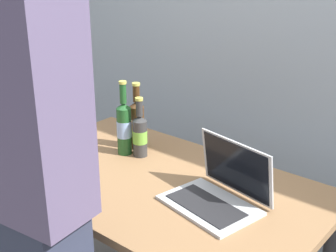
% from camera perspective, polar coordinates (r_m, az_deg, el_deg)
% --- Properties ---
extents(desk, '(1.38, 0.81, 0.75)m').
position_cam_1_polar(desk, '(1.93, -1.52, -9.42)').
color(desk, olive).
rests_on(desk, ground).
extents(laptop, '(0.39, 0.33, 0.23)m').
position_cam_1_polar(laptop, '(1.70, 6.45, -7.98)').
color(laptop, '#B7BABC').
rests_on(laptop, desk).
extents(beer_bottle_green, '(0.07, 0.07, 0.32)m').
position_cam_1_polar(beer_bottle_green, '(2.13, -3.90, 0.39)').
color(beer_bottle_green, '#472B14').
rests_on(beer_bottle_green, desk).
extents(beer_bottle_brown, '(0.07, 0.07, 0.34)m').
position_cam_1_polar(beer_bottle_brown, '(2.07, -5.50, -0.06)').
color(beer_bottle_brown, '#1E5123').
rests_on(beer_bottle_brown, desk).
extents(beer_bottle_dark, '(0.07, 0.07, 0.28)m').
position_cam_1_polar(beer_bottle_dark, '(2.05, -3.54, -1.02)').
color(beer_bottle_dark, '#333333').
rests_on(beer_bottle_dark, desk).
extents(person_figure, '(0.47, 0.30, 1.78)m').
position_cam_1_polar(person_figure, '(1.44, -17.81, -10.29)').
color(person_figure, '#2D3347').
rests_on(person_figure, ground).
extents(back_wall, '(6.00, 0.10, 2.60)m').
position_cam_1_polar(back_wall, '(2.43, 12.87, 12.90)').
color(back_wall, '#99A3AD').
rests_on(back_wall, ground).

